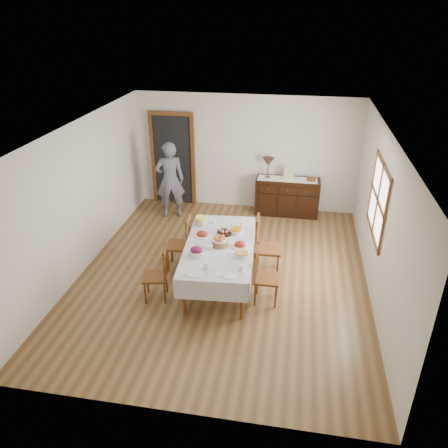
% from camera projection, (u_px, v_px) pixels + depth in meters
% --- Properties ---
extents(ground, '(6.00, 6.00, 0.00)m').
position_uv_depth(ground, '(223.00, 274.00, 7.79)').
color(ground, brown).
extents(room_shell, '(5.02, 6.02, 2.65)m').
position_uv_depth(room_shell, '(219.00, 179.00, 7.44)').
color(room_shell, white).
rests_on(room_shell, ground).
extents(dining_table, '(1.27, 2.27, 0.75)m').
position_uv_depth(dining_table, '(219.00, 249.00, 7.25)').
color(dining_table, silver).
rests_on(dining_table, ground).
extents(chair_left_near, '(0.45, 0.45, 0.92)m').
position_uv_depth(chair_left_near, '(158.00, 274.00, 6.95)').
color(chair_left_near, '#5D3215').
rests_on(chair_left_near, ground).
extents(chair_left_far, '(0.45, 0.45, 1.01)m').
position_uv_depth(chair_left_far, '(181.00, 243.00, 7.77)').
color(chair_left_far, '#5D3215').
rests_on(chair_left_far, ground).
extents(chair_right_near, '(0.40, 0.40, 0.96)m').
position_uv_depth(chair_right_near, '(264.00, 275.00, 6.88)').
color(chair_right_near, '#5D3215').
rests_on(chair_right_near, ground).
extents(chair_right_far, '(0.46, 0.46, 1.08)m').
position_uv_depth(chair_right_far, '(265.00, 245.00, 7.60)').
color(chair_right_far, '#5D3215').
rests_on(chair_right_far, ground).
extents(sideboard, '(1.41, 0.52, 0.85)m').
position_uv_depth(sideboard, '(287.00, 197.00, 9.83)').
color(sideboard, black).
rests_on(sideboard, ground).
extents(person, '(0.66, 0.54, 1.84)m').
position_uv_depth(person, '(170.00, 178.00, 9.52)').
color(person, '#555462').
rests_on(person, ground).
extents(bread_basket, '(0.27, 0.27, 0.17)m').
position_uv_depth(bread_basket, '(220.00, 242.00, 7.14)').
color(bread_basket, brown).
rests_on(bread_basket, dining_table).
extents(egg_basket, '(0.26, 0.26, 0.11)m').
position_uv_depth(egg_basket, '(224.00, 232.00, 7.52)').
color(egg_basket, black).
rests_on(egg_basket, dining_table).
extents(ham_platter_a, '(0.28, 0.28, 0.11)m').
position_uv_depth(ham_platter_a, '(202.00, 234.00, 7.46)').
color(ham_platter_a, silver).
rests_on(ham_platter_a, dining_table).
extents(ham_platter_b, '(0.29, 0.29, 0.11)m').
position_uv_depth(ham_platter_b, '(240.00, 245.00, 7.14)').
color(ham_platter_b, silver).
rests_on(ham_platter_b, dining_table).
extents(beet_bowl, '(0.24, 0.24, 0.15)m').
position_uv_depth(beet_bowl, '(197.00, 252.00, 6.87)').
color(beet_bowl, silver).
rests_on(beet_bowl, dining_table).
extents(carrot_bowl, '(0.22, 0.22, 0.09)m').
position_uv_depth(carrot_bowl, '(236.00, 231.00, 7.54)').
color(carrot_bowl, silver).
rests_on(carrot_bowl, dining_table).
extents(pineapple_bowl, '(0.22, 0.22, 0.14)m').
position_uv_depth(pineapple_bowl, '(201.00, 221.00, 7.84)').
color(pineapple_bowl, '#BFB384').
rests_on(pineapple_bowl, dining_table).
extents(casserole_dish, '(0.22, 0.22, 0.08)m').
position_uv_depth(casserole_dish, '(241.00, 254.00, 6.86)').
color(casserole_dish, silver).
rests_on(casserole_dish, dining_table).
extents(butter_dish, '(0.15, 0.10, 0.07)m').
position_uv_depth(butter_dish, '(209.00, 247.00, 7.06)').
color(butter_dish, silver).
rests_on(butter_dish, dining_table).
extents(setting_left, '(0.43, 0.31, 0.10)m').
position_uv_depth(setting_left, '(198.00, 271.00, 6.47)').
color(setting_left, silver).
rests_on(setting_left, dining_table).
extents(setting_right, '(0.43, 0.31, 0.10)m').
position_uv_depth(setting_right, '(234.00, 272.00, 6.43)').
color(setting_right, silver).
rests_on(setting_right, dining_table).
extents(glass_far_a, '(0.06, 0.06, 0.09)m').
position_uv_depth(glass_far_a, '(214.00, 221.00, 7.87)').
color(glass_far_a, white).
rests_on(glass_far_a, dining_table).
extents(glass_far_b, '(0.06, 0.06, 0.09)m').
position_uv_depth(glass_far_b, '(242.00, 224.00, 7.77)').
color(glass_far_b, white).
rests_on(glass_far_b, dining_table).
extents(runner, '(1.30, 0.35, 0.01)m').
position_uv_depth(runner, '(287.00, 179.00, 9.62)').
color(runner, white).
rests_on(runner, sideboard).
extents(table_lamp, '(0.26, 0.26, 0.46)m').
position_uv_depth(table_lamp, '(268.00, 162.00, 9.56)').
color(table_lamp, brown).
rests_on(table_lamp, sideboard).
extents(picture_frame, '(0.22, 0.08, 0.28)m').
position_uv_depth(picture_frame, '(289.00, 174.00, 9.54)').
color(picture_frame, '#C3BA8A').
rests_on(picture_frame, sideboard).
extents(deco_bowl, '(0.20, 0.20, 0.06)m').
position_uv_depth(deco_bowl, '(311.00, 180.00, 9.53)').
color(deco_bowl, '#5D3215').
rests_on(deco_bowl, sideboard).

